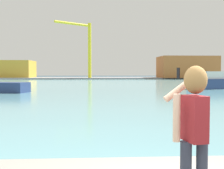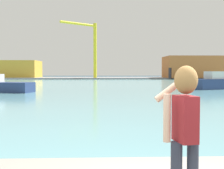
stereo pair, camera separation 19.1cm
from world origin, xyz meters
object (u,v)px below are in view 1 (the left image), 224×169
object	(u,v)px
boat_moored_2	(217,82)
warehouse_left	(13,69)
person_photographer	(193,121)
warehouse_right	(187,67)
port_crane	(85,44)

from	to	relation	value
boat_moored_2	warehouse_left	xyz separation A→B (m)	(-43.03, 58.26, 2.25)
person_photographer	warehouse_left	world-z (taller)	warehouse_left
warehouse_left	warehouse_right	world-z (taller)	warehouse_right
boat_moored_2	warehouse_right	xyz separation A→B (m)	(12.83, 52.60, 2.87)
warehouse_right	port_crane	size ratio (longest dim) A/B	1.05
person_photographer	warehouse_left	distance (m)	96.54
warehouse_left	port_crane	distance (m)	26.52
boat_moored_2	warehouse_left	distance (m)	72.47
warehouse_left	warehouse_right	distance (m)	56.15
person_photographer	boat_moored_2	xyz separation A→B (m)	(14.96, 34.10, -0.82)
warehouse_left	boat_moored_2	bearing A→B (deg)	-53.55
warehouse_right	port_crane	world-z (taller)	port_crane
person_photographer	port_crane	xyz separation A→B (m)	(-4.17, 83.67, 8.92)
person_photographer	port_crane	world-z (taller)	port_crane
person_photographer	port_crane	distance (m)	84.25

